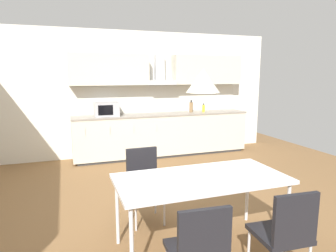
% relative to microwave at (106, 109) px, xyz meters
% --- Properties ---
extents(ground_plane, '(8.76, 8.58, 0.02)m').
position_rel_microwave_xyz_m(ground_plane, '(0.34, -2.56, -1.07)').
color(ground_plane, brown).
extents(wall_back, '(7.01, 0.10, 2.66)m').
position_rel_microwave_xyz_m(wall_back, '(0.34, 0.35, 0.27)').
color(wall_back, silver).
rests_on(wall_back, ground_plane).
extents(kitchen_counter, '(3.81, 0.63, 0.92)m').
position_rel_microwave_xyz_m(kitchen_counter, '(1.19, 0.00, -0.60)').
color(kitchen_counter, '#333333').
rests_on(kitchen_counter, ground_plane).
extents(backsplash_tile, '(3.79, 0.02, 0.59)m').
position_rel_microwave_xyz_m(backsplash_tile, '(1.19, 0.29, 0.16)').
color(backsplash_tile, silver).
rests_on(backsplash_tile, kitchen_counter).
extents(upper_wall_cabinets, '(3.79, 0.40, 0.64)m').
position_rel_microwave_xyz_m(upper_wall_cabinets, '(1.19, 0.13, 0.79)').
color(upper_wall_cabinets, beige).
extents(microwave, '(0.48, 0.35, 0.28)m').
position_rel_microwave_xyz_m(microwave, '(0.00, 0.00, 0.00)').
color(microwave, '#ADADB2').
rests_on(microwave, kitchen_counter).
extents(bottle_brown, '(0.08, 0.08, 0.27)m').
position_rel_microwave_xyz_m(bottle_brown, '(1.87, 0.02, -0.03)').
color(bottle_brown, brown).
rests_on(bottle_brown, kitchen_counter).
extents(bottle_yellow, '(0.06, 0.06, 0.19)m').
position_rel_microwave_xyz_m(bottle_yellow, '(2.16, -0.02, -0.06)').
color(bottle_yellow, yellow).
rests_on(bottle_yellow, kitchen_counter).
extents(dining_table, '(1.68, 0.81, 0.75)m').
position_rel_microwave_xyz_m(dining_table, '(0.44, -3.53, -0.35)').
color(dining_table, white).
rests_on(dining_table, ground_plane).
extents(chair_near_right, '(0.43, 0.43, 0.87)m').
position_rel_microwave_xyz_m(chair_near_right, '(0.81, -4.32, -0.52)').
color(chair_near_right, black).
rests_on(chair_near_right, ground_plane).
extents(chair_near_left, '(0.43, 0.43, 0.87)m').
position_rel_microwave_xyz_m(chair_near_left, '(0.05, -4.32, -0.52)').
color(chair_near_left, black).
rests_on(chair_near_left, ground_plane).
extents(chair_far_left, '(0.41, 0.41, 0.87)m').
position_rel_microwave_xyz_m(chair_far_left, '(0.06, -2.75, -0.52)').
color(chair_far_left, black).
rests_on(chair_far_left, ground_plane).
extents(pendant_lamp, '(0.32, 0.32, 0.22)m').
position_rel_microwave_xyz_m(pendant_lamp, '(0.44, -3.53, 0.63)').
color(pendant_lamp, silver).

